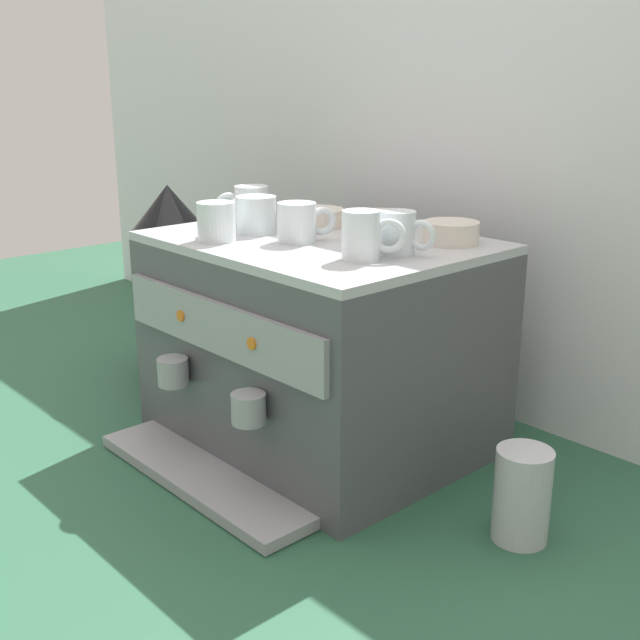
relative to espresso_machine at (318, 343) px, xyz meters
The scene contains 14 objects.
ground_plane 0.20m from the espresso_machine, 90.00° to the left, with size 4.00×4.00×0.00m, color #28563D.
tiled_backsplash_wall 0.47m from the espresso_machine, 90.00° to the left, with size 2.80×0.03×0.97m, color silver.
espresso_machine is the anchor object (origin of this frame).
ceramic_cup_0 0.30m from the espresso_machine, ahead, with size 0.10×0.06×0.07m.
ceramic_cup_1 0.30m from the espresso_machine, 126.33° to the right, with size 0.10×0.07×0.07m.
ceramic_cup_2 0.31m from the espresso_machine, behind, with size 0.07×0.10×0.08m.
ceramic_cup_3 0.27m from the espresso_machine, 157.97° to the right, with size 0.11×0.08×0.07m.
ceramic_cup_4 0.31m from the espresso_machine, 19.93° to the right, with size 0.09×0.08×0.08m.
ceramic_cup_5 0.24m from the espresso_machine, 85.17° to the right, with size 0.07×0.10×0.07m.
ceramic_bowl_0 0.25m from the espresso_machine, 141.39° to the left, with size 0.12×0.12×0.03m.
ceramic_bowl_1 0.27m from the espresso_machine, 85.57° to the left, with size 0.09×0.09×0.03m.
ceramic_bowl_2 0.32m from the espresso_machine, 36.87° to the left, with size 0.10×0.10×0.04m.
coffee_grinder 0.49m from the espresso_machine, behind, with size 0.18×0.18×0.45m.
milk_pitcher 0.48m from the espresso_machine, ahead, with size 0.09×0.09×0.15m, color #B7B7BC.
Camera 1 is at (1.05, -0.96, 0.68)m, focal length 44.51 mm.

